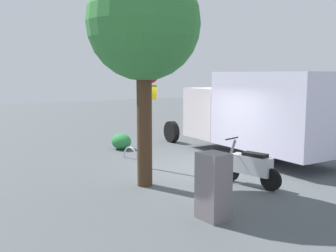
{
  "coord_description": "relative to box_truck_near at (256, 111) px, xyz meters",
  "views": [
    {
      "loc": [
        -9.49,
        6.8,
        2.9
      ],
      "look_at": [
        1.48,
        -0.03,
        1.16
      ],
      "focal_mm": 41.55,
      "sensor_mm": 36.0,
      "label": 1
    }
  ],
  "objects": [
    {
      "name": "box_truck_near",
      "position": [
        0.0,
        0.0,
        0.0
      ],
      "size": [
        7.54,
        2.3,
        2.96
      ],
      "rotation": [
        0.0,
        0.0,
        -0.02
      ],
      "color": "black",
      "rests_on": "ground"
    },
    {
      "name": "utility_cabinet",
      "position": [
        -3.82,
        4.91,
        -0.95
      ],
      "size": [
        0.62,
        0.53,
        1.35
      ],
      "primitive_type": "cube",
      "rotation": [
        0.0,
        0.0,
        0.07
      ],
      "color": "slate",
      "rests_on": "ground"
    },
    {
      "name": "stop_sign",
      "position": [
        0.47,
        3.94,
        0.62
      ],
      "size": [
        0.71,
        0.33,
        3.37
      ],
      "color": "#9E9EA3",
      "rests_on": "ground"
    },
    {
      "name": "motorcycle",
      "position": [
        -2.5,
        2.63,
        -1.11
      ],
      "size": [
        1.78,
        0.7,
        1.2
      ],
      "rotation": [
        0.0,
        0.0,
        0.23
      ],
      "color": "black",
      "rests_on": "ground"
    },
    {
      "name": "street_tree",
      "position": [
        -1.0,
        4.93,
        2.47
      ],
      "size": [
        2.86,
        2.86,
        5.58
      ],
      "color": "#47301E",
      "rests_on": "ground"
    },
    {
      "name": "ground_plane",
      "position": [
        -0.22,
        2.84,
        -1.63
      ],
      "size": [
        60.0,
        60.0,
        0.0
      ],
      "primitive_type": "plane",
      "color": "#4B5054"
    },
    {
      "name": "bike_rack_hoop",
      "position": [
        2.04,
        3.85,
        -1.63
      ],
      "size": [
        0.85,
        0.17,
        0.85
      ],
      "primitive_type": "torus",
      "rotation": [
        1.57,
        0.0,
        0.14
      ],
      "color": "#B7B7BC",
      "rests_on": "ground"
    },
    {
      "name": "shrub_near_sign",
      "position": [
        3.8,
        3.36,
        -1.32
      ],
      "size": [
        0.89,
        0.73,
        0.61
      ],
      "primitive_type": "ellipsoid",
      "color": "#297C3D",
      "rests_on": "ground"
    }
  ]
}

